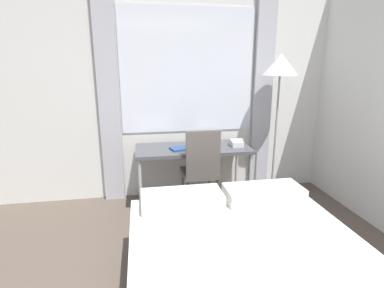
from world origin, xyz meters
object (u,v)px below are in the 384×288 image
Objects in this scene: desk at (193,152)px; telephone at (236,143)px; standing_lamp at (280,73)px; book at (180,149)px; desk_chair at (201,167)px.

telephone is (0.53, -0.03, 0.09)m from desk.
standing_lamp reaches higher than telephone.
telephone is 0.75× the size of book.
desk_chair reaches higher than telephone.
telephone is (0.48, 0.22, 0.20)m from desk_chair.
desk_chair is 0.55× the size of standing_lamp.
book is (-0.17, -0.08, 0.07)m from desk.
book is (-0.22, 0.17, 0.18)m from desk_chair.
desk_chair reaches higher than desk.
desk is 5.61× the size of book.
desk_chair reaches higher than book.
standing_lamp reaches higher than desk.
desk is 0.53m from telephone.
desk is 1.36× the size of desk_chair.
standing_lamp is 0.98m from telephone.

